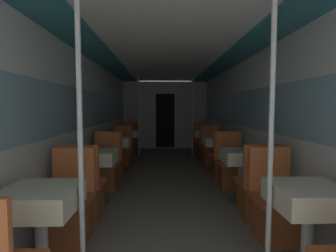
% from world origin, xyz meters
% --- Properties ---
extents(wall_left, '(0.05, 10.06, 2.28)m').
position_xyz_m(wall_left, '(-1.45, 3.63, 1.17)').
color(wall_left, silver).
rests_on(wall_left, ground_plane).
extents(wall_right, '(0.05, 10.06, 2.28)m').
position_xyz_m(wall_right, '(1.45, 3.63, 1.17)').
color(wall_right, silver).
rests_on(wall_right, ground_plane).
extents(ceiling_panel, '(2.90, 10.06, 0.07)m').
position_xyz_m(ceiling_panel, '(0.00, 3.63, 2.32)').
color(ceiling_panel, silver).
rests_on(ceiling_panel, wall_left).
extents(bulkhead_far, '(2.84, 0.09, 2.28)m').
position_xyz_m(bulkhead_far, '(0.00, 7.57, 1.13)').
color(bulkhead_far, '#A8A8A3').
rests_on(bulkhead_far, ground_plane).
extents(dining_table_left_0, '(0.57, 0.57, 0.76)m').
position_xyz_m(dining_table_left_0, '(-1.08, 0.67, 0.63)').
color(dining_table_left_0, '#4C4C51').
rests_on(dining_table_left_0, ground_plane).
extents(chair_left_far_0, '(0.45, 0.45, 0.96)m').
position_xyz_m(chair_left_far_0, '(-1.08, 1.29, 0.29)').
color(chair_left_far_0, brown).
rests_on(chair_left_far_0, ground_plane).
extents(support_pole_left_0, '(0.04, 0.04, 2.28)m').
position_xyz_m(support_pole_left_0, '(-0.76, 0.67, 1.14)').
color(support_pole_left_0, silver).
rests_on(support_pole_left_0, ground_plane).
extents(dining_table_left_1, '(0.57, 0.57, 0.76)m').
position_xyz_m(dining_table_left_1, '(-1.08, 2.46, 0.63)').
color(dining_table_left_1, '#4C4C51').
rests_on(dining_table_left_1, ground_plane).
extents(chair_left_near_1, '(0.45, 0.45, 0.96)m').
position_xyz_m(chair_left_near_1, '(-1.08, 1.85, 0.29)').
color(chair_left_near_1, brown).
rests_on(chair_left_near_1, ground_plane).
extents(chair_left_far_1, '(0.45, 0.45, 0.96)m').
position_xyz_m(chair_left_far_1, '(-1.08, 3.08, 0.29)').
color(chair_left_far_1, brown).
rests_on(chair_left_far_1, ground_plane).
extents(dining_table_left_2, '(0.57, 0.57, 0.76)m').
position_xyz_m(dining_table_left_2, '(-1.08, 4.25, 0.63)').
color(dining_table_left_2, '#4C4C51').
rests_on(dining_table_left_2, ground_plane).
extents(chair_left_near_2, '(0.45, 0.45, 0.96)m').
position_xyz_m(chair_left_near_2, '(-1.08, 3.64, 0.29)').
color(chair_left_near_2, brown).
rests_on(chair_left_near_2, ground_plane).
extents(chair_left_far_2, '(0.45, 0.45, 0.96)m').
position_xyz_m(chair_left_far_2, '(-1.08, 4.87, 0.29)').
color(chair_left_far_2, brown).
rests_on(chair_left_far_2, ground_plane).
extents(dining_table_left_3, '(0.57, 0.57, 0.76)m').
position_xyz_m(dining_table_left_3, '(-1.08, 6.04, 0.63)').
color(dining_table_left_3, '#4C4C51').
rests_on(dining_table_left_3, ground_plane).
extents(chair_left_near_3, '(0.45, 0.45, 0.96)m').
position_xyz_m(chair_left_near_3, '(-1.08, 5.43, 0.29)').
color(chair_left_near_3, brown).
rests_on(chair_left_near_3, ground_plane).
extents(chair_left_far_3, '(0.45, 0.45, 0.96)m').
position_xyz_m(chair_left_far_3, '(-1.08, 6.66, 0.29)').
color(chair_left_far_3, brown).
rests_on(chair_left_far_3, ground_plane).
extents(support_pole_left_3, '(0.04, 0.04, 2.28)m').
position_xyz_m(support_pole_left_3, '(-0.76, 6.04, 1.14)').
color(support_pole_left_3, silver).
rests_on(support_pole_left_3, ground_plane).
extents(dining_table_right_0, '(0.57, 0.57, 0.76)m').
position_xyz_m(dining_table_right_0, '(1.08, 0.67, 0.63)').
color(dining_table_right_0, '#4C4C51').
rests_on(dining_table_right_0, ground_plane).
extents(chair_right_far_0, '(0.45, 0.45, 0.96)m').
position_xyz_m(chair_right_far_0, '(1.08, 1.29, 0.29)').
color(chair_right_far_0, brown).
rests_on(chair_right_far_0, ground_plane).
extents(support_pole_right_0, '(0.04, 0.04, 2.28)m').
position_xyz_m(support_pole_right_0, '(0.76, 0.67, 1.14)').
color(support_pole_right_0, silver).
rests_on(support_pole_right_0, ground_plane).
extents(dining_table_right_1, '(0.57, 0.57, 0.76)m').
position_xyz_m(dining_table_right_1, '(1.08, 2.46, 0.63)').
color(dining_table_right_1, '#4C4C51').
rests_on(dining_table_right_1, ground_plane).
extents(chair_right_near_1, '(0.45, 0.45, 0.96)m').
position_xyz_m(chair_right_near_1, '(1.08, 1.85, 0.29)').
color(chair_right_near_1, brown).
rests_on(chair_right_near_1, ground_plane).
extents(chair_right_far_1, '(0.45, 0.45, 0.96)m').
position_xyz_m(chair_right_far_1, '(1.08, 3.08, 0.29)').
color(chair_right_far_1, brown).
rests_on(chair_right_far_1, ground_plane).
extents(dining_table_right_2, '(0.57, 0.57, 0.76)m').
position_xyz_m(dining_table_right_2, '(1.08, 4.25, 0.63)').
color(dining_table_right_2, '#4C4C51').
rests_on(dining_table_right_2, ground_plane).
extents(chair_right_near_2, '(0.45, 0.45, 0.96)m').
position_xyz_m(chair_right_near_2, '(1.08, 3.64, 0.29)').
color(chair_right_near_2, brown).
rests_on(chair_right_near_2, ground_plane).
extents(chair_right_far_2, '(0.45, 0.45, 0.96)m').
position_xyz_m(chair_right_far_2, '(1.08, 4.87, 0.29)').
color(chair_right_far_2, brown).
rests_on(chair_right_far_2, ground_plane).
extents(dining_table_right_3, '(0.57, 0.57, 0.76)m').
position_xyz_m(dining_table_right_3, '(1.08, 6.04, 0.63)').
color(dining_table_right_3, '#4C4C51').
rests_on(dining_table_right_3, ground_plane).
extents(chair_right_near_3, '(0.45, 0.45, 0.96)m').
position_xyz_m(chair_right_near_3, '(1.08, 5.43, 0.29)').
color(chair_right_near_3, brown).
rests_on(chair_right_near_3, ground_plane).
extents(chair_right_far_3, '(0.45, 0.45, 0.96)m').
position_xyz_m(chair_right_far_3, '(1.08, 6.66, 0.29)').
color(chair_right_far_3, brown).
rests_on(chair_right_far_3, ground_plane).
extents(support_pole_right_3, '(0.04, 0.04, 2.28)m').
position_xyz_m(support_pole_right_3, '(0.76, 6.04, 1.14)').
color(support_pole_right_3, silver).
rests_on(support_pole_right_3, ground_plane).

